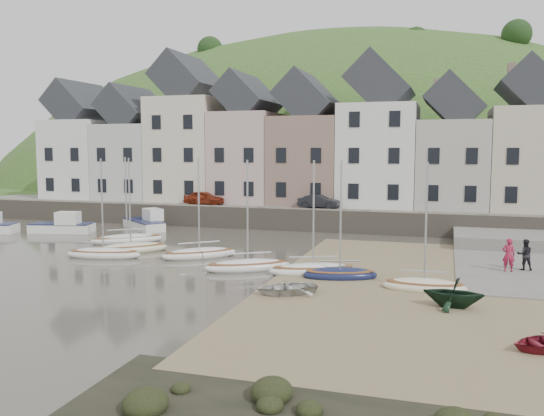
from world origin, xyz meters
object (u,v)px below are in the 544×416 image
(sailboat_0, at_px, (127,239))
(rowboat_green, at_px, (454,292))
(rowboat_white, at_px, (286,288))
(car_left, at_px, (204,198))
(person_red, at_px, (509,255))
(car_right, at_px, (319,202))
(person_dark, at_px, (525,255))

(sailboat_0, height_order, rowboat_green, sailboat_0)
(rowboat_white, bearing_deg, car_left, 179.33)
(person_red, bearing_deg, rowboat_white, 37.99)
(rowboat_white, bearing_deg, car_right, 156.15)
(rowboat_green, height_order, person_dark, person_dark)
(rowboat_green, xyz_separation_m, person_red, (2.88, 7.96, 0.31))
(rowboat_green, relative_size, car_left, 0.67)
(rowboat_white, height_order, person_red, person_red)
(rowboat_green, bearing_deg, car_left, -132.89)
(car_right, bearing_deg, car_left, 94.27)
(rowboat_green, xyz_separation_m, car_right, (-10.78, 22.77, 1.48))
(person_dark, bearing_deg, car_right, -52.84)
(sailboat_0, height_order, person_dark, sailboat_0)
(rowboat_white, height_order, car_right, car_right)
(sailboat_0, relative_size, car_left, 1.71)
(sailboat_0, xyz_separation_m, car_left, (0.76, 11.89, 1.97))
(car_right, bearing_deg, rowboat_white, -167.09)
(rowboat_white, height_order, rowboat_green, rowboat_green)
(rowboat_green, distance_m, person_dark, 9.41)
(rowboat_white, distance_m, car_left, 26.76)
(person_dark, bearing_deg, person_red, 27.98)
(person_red, bearing_deg, car_left, -31.02)
(rowboat_white, relative_size, person_red, 1.57)
(rowboat_green, bearing_deg, person_dark, 160.26)
(sailboat_0, xyz_separation_m, person_dark, (25.93, -2.27, 0.71))
(rowboat_white, bearing_deg, sailboat_0, -158.54)
(sailboat_0, relative_size, car_right, 1.77)
(person_red, xyz_separation_m, car_left, (-24.29, 14.81, 1.21))
(person_dark, bearing_deg, rowboat_green, 57.77)
(sailboat_0, relative_size, person_dark, 3.72)
(rowboat_white, xyz_separation_m, rowboat_green, (7.33, -0.08, 0.35))
(person_red, bearing_deg, sailboat_0, -6.30)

